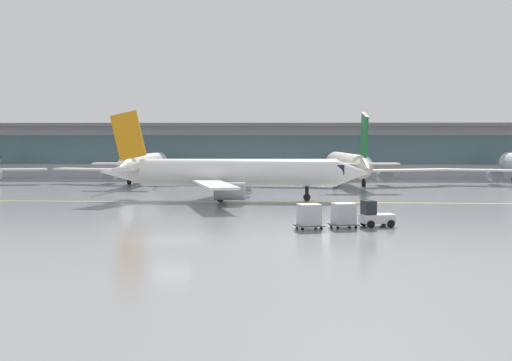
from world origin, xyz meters
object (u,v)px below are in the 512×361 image
(cargo_dolly_lead, at_px, (344,214))
(gate_airplane_2, at_px, (144,164))
(cargo_dolly_trailing, at_px, (309,215))
(baggage_tug, at_px, (375,216))
(taxiing_regional_jet, at_px, (235,173))
(gate_airplane_3, at_px, (348,165))

(cargo_dolly_lead, bearing_deg, gate_airplane_2, 100.48)
(cargo_dolly_lead, xyz_separation_m, cargo_dolly_trailing, (-2.73, -0.78, 0.00))
(baggage_tug, bearing_deg, gate_airplane_2, 103.02)
(gate_airplane_2, distance_m, taxiing_regional_jet, 32.05)
(gate_airplane_3, height_order, taxiing_regional_jet, gate_airplane_3)
(gate_airplane_2, distance_m, gate_airplane_3, 30.87)
(gate_airplane_2, bearing_deg, cargo_dolly_trailing, -154.53)
(taxiing_regional_jet, bearing_deg, cargo_dolly_trailing, -71.96)
(taxiing_regional_jet, distance_m, baggage_tug, 26.21)
(taxiing_regional_jet, relative_size, cargo_dolly_trailing, 12.44)
(cargo_dolly_lead, bearing_deg, taxiing_regional_jet, 97.03)
(gate_airplane_2, relative_size, baggage_tug, 10.36)
(gate_airplane_2, relative_size, cargo_dolly_trailing, 12.15)
(gate_airplane_3, distance_m, cargo_dolly_trailing, 49.32)
(taxiing_regional_jet, bearing_deg, cargo_dolly_lead, -65.62)
(baggage_tug, height_order, cargo_dolly_lead, baggage_tug)
(gate_airplane_2, bearing_deg, baggage_tug, -149.20)
(taxiing_regional_jet, distance_m, cargo_dolly_lead, 25.75)
(gate_airplane_3, xyz_separation_m, cargo_dolly_lead, (-4.96, -47.89, -2.04))
(gate_airplane_2, xyz_separation_m, taxiing_regional_jet, (15.65, -27.97, 0.07))
(taxiing_regional_jet, height_order, baggage_tug, taxiing_regional_jet)
(gate_airplane_2, xyz_separation_m, cargo_dolly_lead, (25.68, -51.60, -1.92))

